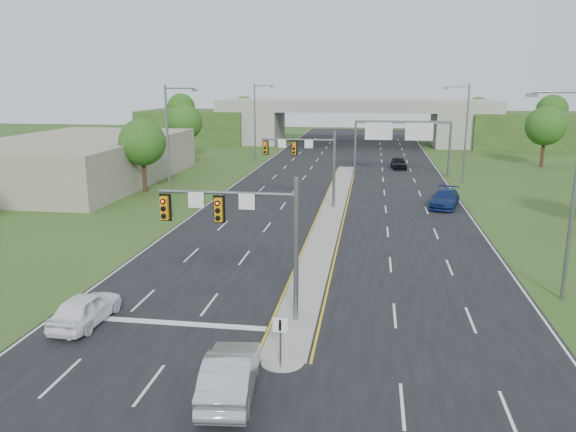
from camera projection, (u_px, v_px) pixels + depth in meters
The scene contains 26 objects.
ground at pixel (296, 322), 26.78m from camera, with size 240.00×240.00×0.00m, color #324819.
road at pixel (340, 189), 60.44m from camera, with size 24.00×160.00×0.02m, color black.
median at pixel (332, 213), 48.88m from camera, with size 2.00×54.00×0.16m, color gray.
median_nose at pixel (283, 360), 22.91m from camera, with size 2.00×2.00×0.16m, color gray.
lane_markings at pixel (330, 200), 54.67m from camera, with size 23.72×160.00×0.01m.
signal_mast_near at pixel (248, 225), 25.94m from camera, with size 6.62×0.60×7.00m.
signal_mast_far at pixel (309, 156), 49.98m from camera, with size 6.62×0.60×7.00m.
keep_right_sign at pixel (280, 334), 22.07m from camera, with size 0.60×0.13×2.20m.
sign_gantry at pixel (401, 133), 67.79m from camera, with size 11.58×0.44×6.67m.
overpass at pixel (355, 125), 102.90m from camera, with size 80.00×14.00×8.10m.
lightpole_l_mid at pixel (170, 145), 46.53m from camera, with size 2.85×0.25×11.00m.
lightpole_l_far at pixel (256, 119), 80.19m from camera, with size 2.85×0.25×11.00m.
lightpole_r_near at pixel (571, 185), 28.24m from camera, with size 2.85×0.25×11.00m.
lightpole_r_far at pixel (464, 129), 61.90m from camera, with size 2.85×0.25×11.00m.
tree_l_near at pixel (142, 142), 57.34m from camera, with size 4.80×4.80×7.60m.
tree_l_mid at pixel (184, 122), 81.89m from camera, with size 5.20×5.20×8.12m.
tree_r_mid at pixel (545, 126), 74.62m from camera, with size 5.20×5.20×8.12m.
tree_back_a at pixel (181, 108), 121.35m from camera, with size 6.00×6.00×8.85m.
tree_back_b at pixel (244, 110), 119.40m from camera, with size 5.60×5.60×8.32m.
tree_back_c at pixel (478, 111), 112.42m from camera, with size 5.60×5.60×8.32m.
tree_back_d at pixel (552, 110), 110.31m from camera, with size 6.00×6.00×8.85m.
commercial_building at pixel (78, 160), 64.22m from camera, with size 18.00×30.00×5.00m, color gray.
car_white at pixel (85, 308), 26.43m from camera, with size 1.80×4.48×1.53m, color white.
car_silver at pixel (230, 373), 20.40m from camera, with size 1.75×5.02×1.65m, color #B1B4B9.
car_far_b at pixel (445, 198), 51.31m from camera, with size 2.24×5.51×1.60m, color navy.
car_far_c at pixel (399, 163), 74.30m from camera, with size 1.79×4.45×1.51m, color black.
Camera 1 is at (3.35, -24.64, 11.16)m, focal length 35.00 mm.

